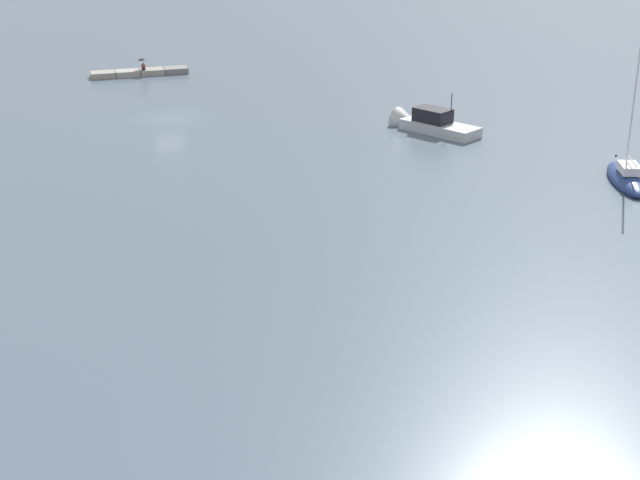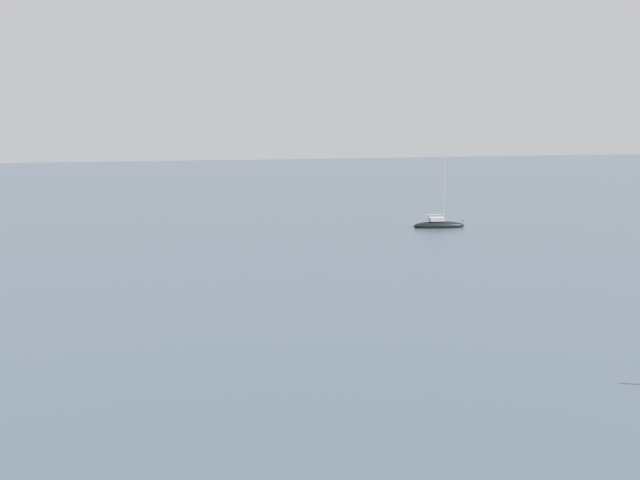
% 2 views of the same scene
% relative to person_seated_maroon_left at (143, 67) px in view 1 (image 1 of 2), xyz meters
% --- Properties ---
extents(ground_plane, '(500.00, 500.00, 0.00)m').
position_rel_person_seated_maroon_left_xyz_m(ground_plane, '(0.43, 18.76, -0.86)').
color(ground_plane, '#475666').
extents(seawall_pier, '(10.18, 1.90, 0.60)m').
position_rel_person_seated_maroon_left_xyz_m(seawall_pier, '(0.43, -0.15, -0.55)').
color(seawall_pier, slate).
rests_on(seawall_pier, ground_plane).
extents(person_seated_maroon_left, '(0.41, 0.62, 0.73)m').
position_rel_person_seated_maroon_left_xyz_m(person_seated_maroon_left, '(0.00, 0.00, 0.00)').
color(person_seated_maroon_left, '#1E2333').
rests_on(person_seated_maroon_left, seawall_pier).
extents(umbrella_open_black, '(1.13, 1.13, 1.25)m').
position_rel_person_seated_maroon_left_xyz_m(umbrella_open_black, '(-0.00, -0.09, 0.84)').
color(umbrella_open_black, black).
rests_on(umbrella_open_black, seawall_pier).
extents(sailboat_navy_near, '(4.67, 7.79, 10.95)m').
position_rel_person_seated_maroon_left_xyz_m(sailboat_navy_near, '(-27.58, 46.55, -0.48)').
color(sailboat_navy_near, navy).
rests_on(sailboat_navy_near, ground_plane).
extents(motorboat_grey_mid, '(6.04, 8.17, 4.49)m').
position_rel_person_seated_maroon_left_xyz_m(motorboat_grey_mid, '(-19.82, 29.33, -0.38)').
color(motorboat_grey_mid, '#ADB2B7').
rests_on(motorboat_grey_mid, ground_plane).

